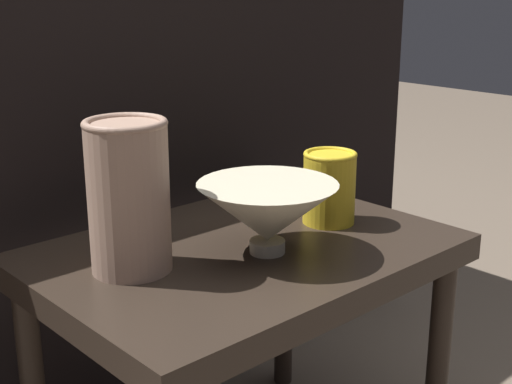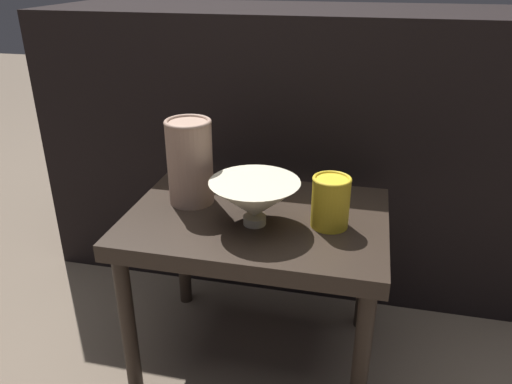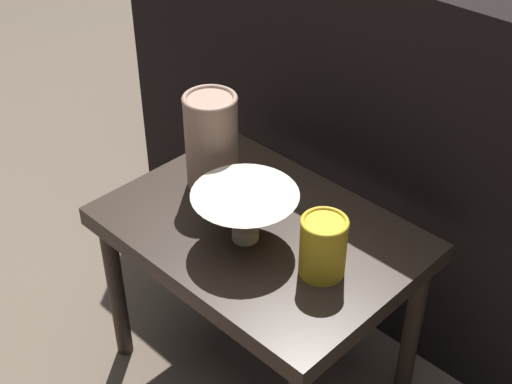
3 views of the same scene
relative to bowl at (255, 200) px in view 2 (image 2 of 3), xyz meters
name	(u,v)px [view 2 (image 2 of 3)]	position (x,y,z in m)	size (l,w,h in m)	color
ground_plane	(257,353)	(-0.01, 0.04, -0.48)	(8.00, 8.00, 0.00)	#6B5B4C
table	(257,235)	(-0.01, 0.04, -0.11)	(0.60, 0.43, 0.42)	#2D231C
couch_backdrop	(293,142)	(-0.01, 0.58, -0.06)	(1.51, 0.50, 0.83)	black
bowl	(255,200)	(0.00, 0.00, 0.00)	(0.20, 0.20, 0.10)	beige
vase_textured_left	(190,161)	(-0.18, 0.08, 0.05)	(0.11, 0.11, 0.20)	tan
vase_colorful_right	(331,201)	(0.16, 0.03, 0.00)	(0.08, 0.08, 0.12)	gold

